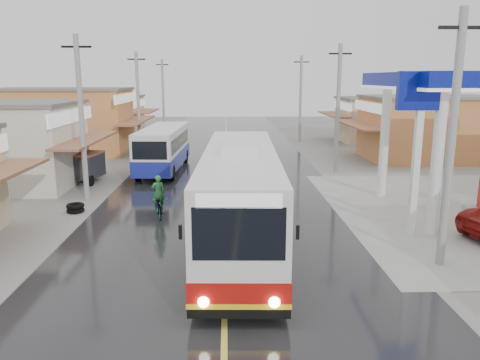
{
  "coord_description": "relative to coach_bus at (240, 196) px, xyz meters",
  "views": [
    {
      "loc": [
        0.09,
        -14.11,
        5.95
      ],
      "look_at": [
        0.57,
        3.08,
        2.2
      ],
      "focal_mm": 35.0,
      "sensor_mm": 36.0,
      "label": 1
    }
  ],
  "objects": [
    {
      "name": "second_bus",
      "position": [
        -4.59,
        13.95,
        -0.29
      ],
      "size": [
        2.69,
        8.59,
        2.82
      ],
      "rotation": [
        0.0,
        0.0,
        -0.05
      ],
      "color": "silver",
      "rests_on": "road"
    },
    {
      "name": "coach_bus",
      "position": [
        0.0,
        0.0,
        0.0
      ],
      "size": [
        3.07,
        12.12,
        3.76
      ],
      "rotation": [
        0.0,
        0.0,
        -0.03
      ],
      "color": "silver",
      "rests_on": "road"
    },
    {
      "name": "utility_poles_right",
      "position": [
        6.45,
        12.89,
        -1.81
      ],
      "size": [
        1.6,
        36.0,
        8.0
      ],
      "primitive_type": null,
      "color": "gray",
      "rests_on": "ground"
    },
    {
      "name": "utility_poles_left",
      "position": [
        -7.55,
        13.89,
        -1.81
      ],
      "size": [
        1.6,
        50.0,
        8.0
      ],
      "primitive_type": null,
      "color": "gray",
      "rests_on": "ground"
    },
    {
      "name": "tricycle_near",
      "position": [
        -8.59,
        10.66,
        -0.82
      ],
      "size": [
        1.82,
        2.47,
        1.74
      ],
      "rotation": [
        0.0,
        0.0,
        -0.16
      ],
      "color": "#26262D",
      "rests_on": "ground"
    },
    {
      "name": "ground",
      "position": [
        -0.55,
        -2.11,
        -1.81
      ],
      "size": [
        120.0,
        120.0,
        0.0
      ],
      "primitive_type": "plane",
      "color": "slate",
      "rests_on": "ground"
    },
    {
      "name": "shopfronts_left",
      "position": [
        -13.55,
        15.89,
        -1.81
      ],
      "size": [
        11.0,
        44.0,
        5.2
      ],
      "primitive_type": null,
      "color": "tan",
      "rests_on": "ground"
    },
    {
      "name": "centre_line",
      "position": [
        -0.55,
        12.89,
        -1.79
      ],
      "size": [
        0.15,
        90.0,
        0.01
      ],
      "primitive_type": "cube",
      "color": "#D8CC4C",
      "rests_on": "road"
    },
    {
      "name": "road",
      "position": [
        -0.55,
        12.89,
        -1.8
      ],
      "size": [
        12.0,
        90.0,
        0.02
      ],
      "primitive_type": "cube",
      "color": "black",
      "rests_on": "ground"
    },
    {
      "name": "cyclist",
      "position": [
        -3.44,
        3.55,
        -1.19
      ],
      "size": [
        0.99,
        1.85,
        1.89
      ],
      "rotation": [
        0.0,
        0.0,
        0.22
      ],
      "color": "black",
      "rests_on": "ground"
    },
    {
      "name": "tyre_stack",
      "position": [
        -7.34,
        4.37,
        -1.61
      ],
      "size": [
        0.8,
        0.8,
        0.41
      ],
      "color": "black",
      "rests_on": "ground"
    }
  ]
}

